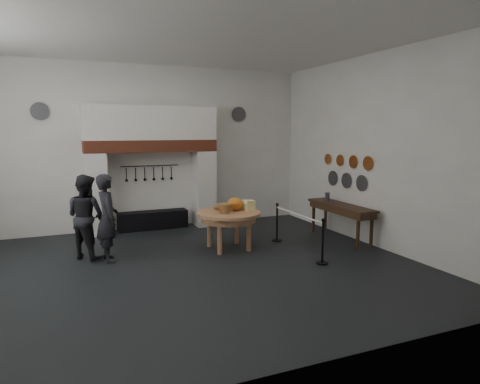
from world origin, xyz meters
name	(u,v)px	position (x,y,z in m)	size (l,w,h in m)	color
floor	(191,268)	(0.00, 0.00, 0.00)	(9.00, 8.00, 0.02)	black
ceiling	(187,34)	(0.00, 0.00, 4.50)	(9.00, 8.00, 0.02)	silver
wall_back	(149,148)	(0.00, 4.00, 2.25)	(9.00, 0.02, 4.50)	white
wall_front	(294,176)	(0.00, -4.00, 2.25)	(9.00, 0.02, 4.50)	white
wall_right	(375,151)	(4.50, 0.00, 2.25)	(0.02, 8.00, 4.50)	white
chimney_pier_left	(96,194)	(-1.48, 3.65, 1.07)	(0.55, 0.70, 2.15)	silver
chimney_pier_right	(204,188)	(1.48, 3.65, 1.07)	(0.55, 0.70, 2.15)	silver
hearth_brick_band	(151,146)	(0.00, 3.65, 2.31)	(3.50, 0.72, 0.32)	#9E442B
chimney_hood	(151,123)	(0.00, 3.65, 2.92)	(3.50, 0.70, 0.90)	silver
iron_range	(153,220)	(0.00, 3.72, 0.25)	(1.90, 0.45, 0.50)	black
utensil_rail	(150,166)	(0.00, 3.92, 1.75)	(0.02, 0.02, 1.60)	black
work_table	(229,213)	(1.21, 1.01, 0.84)	(1.48, 1.48, 0.07)	tan
pumpkin	(235,204)	(1.41, 1.11, 1.03)	(0.36, 0.36, 0.31)	orange
cheese_block_big	(249,205)	(1.71, 0.96, 0.99)	(0.22, 0.22, 0.24)	#FCEC97
cheese_block_small	(243,204)	(1.69, 1.26, 0.97)	(0.18, 0.18, 0.20)	#FFFE98
wicker_basket	(225,209)	(1.06, 0.86, 0.98)	(0.32, 0.32, 0.22)	#936236
bread_loaf	(219,207)	(1.11, 1.36, 0.94)	(0.31, 0.18, 0.13)	#9E6338
visitor_near	(107,218)	(-1.46, 1.16, 0.92)	(0.67, 0.44, 1.84)	black
visitor_far	(86,217)	(-1.86, 1.56, 0.90)	(0.88, 0.68, 1.81)	black
side_table	(341,206)	(4.10, 0.71, 0.87)	(0.55, 2.20, 0.06)	#3D2716
pewter_jug	(327,197)	(4.10, 1.31, 1.01)	(0.12, 0.12, 0.22)	#45454A
copper_pan_a	(368,163)	(4.46, 0.20, 1.95)	(0.34, 0.34, 0.03)	#C6662D
copper_pan_b	(353,162)	(4.46, 0.75, 1.95)	(0.32, 0.32, 0.03)	#C6662D
copper_pan_c	(340,160)	(4.46, 1.30, 1.95)	(0.30, 0.30, 0.03)	#C6662D
copper_pan_d	(328,159)	(4.46, 1.85, 1.95)	(0.28, 0.28, 0.03)	#C6662D
pewter_plate_left	(362,183)	(4.46, 0.40, 1.45)	(0.40, 0.40, 0.03)	#4C4C51
pewter_plate_mid	(346,181)	(4.46, 1.00, 1.45)	(0.40, 0.40, 0.03)	#4C4C51
pewter_plate_right	(333,178)	(4.46, 1.60, 1.45)	(0.40, 0.40, 0.03)	#4C4C51
pewter_plate_back_left	(40,111)	(-2.70, 3.96, 3.20)	(0.44, 0.44, 0.03)	#4C4C51
pewter_plate_back_right	(239,114)	(2.70, 3.96, 3.20)	(0.44, 0.44, 0.03)	#4C4C51
barrier_post_near	(323,243)	(2.57, -0.80, 0.45)	(0.05, 0.05, 0.90)	black
barrier_post_far	(277,223)	(2.57, 1.20, 0.45)	(0.05, 0.05, 0.90)	black
barrier_rope	(298,215)	(2.57, 0.20, 0.85)	(0.04, 0.04, 2.00)	white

